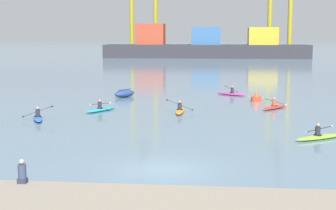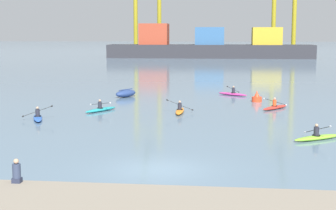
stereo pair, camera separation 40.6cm
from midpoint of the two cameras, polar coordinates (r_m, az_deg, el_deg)
ground_plane at (r=22.59m, az=-1.23°, el=-7.39°), size 800.00×800.00×0.00m
container_barge at (r=129.32m, az=4.13°, el=6.67°), size 52.36×8.09×8.77m
capsized_dinghy at (r=48.46m, az=-5.22°, el=1.33°), size 2.27×2.80×0.76m
channel_buoy at (r=45.62m, az=9.77°, el=0.83°), size 0.90×0.90×1.00m
kayak_magenta at (r=50.04m, az=7.03°, el=1.31°), size 3.09×2.51×1.05m
kayak_teal at (r=39.69m, az=-8.02°, el=-0.48°), size 2.18×3.26×0.95m
kayak_red at (r=41.50m, az=11.81°, el=-0.20°), size 2.56×3.05×0.95m
kayak_orange at (r=38.68m, az=1.05°, el=-0.62°), size 2.17×3.41×1.07m
kayak_lime at (r=30.08m, az=16.48°, el=-3.48°), size 3.17×2.37×1.03m
kayak_blue at (r=36.66m, az=-14.97°, el=-1.38°), size 2.05×3.37×1.01m
seated_onlooker at (r=19.05m, az=-16.93°, el=-7.40°), size 0.32×0.30×0.90m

